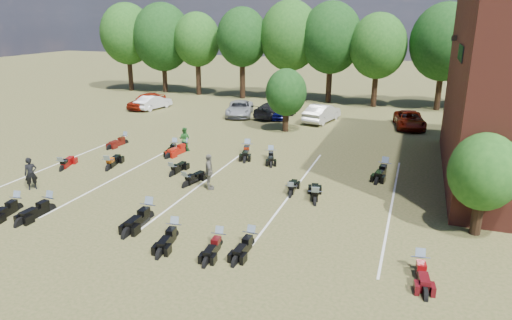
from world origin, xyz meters
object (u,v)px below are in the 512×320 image
at_px(person_black, 31,174).
at_px(car_0, 147,101).
at_px(motorcycle_3, 175,237).
at_px(motorcycle_0, 50,210).
at_px(car_4, 281,111).
at_px(motorcycle_7, 62,170).
at_px(person_grey, 209,172).
at_px(motorcycle_14, 125,144).
at_px(person_green, 184,139).

bearing_deg(person_black, car_0, 57.40).
bearing_deg(motorcycle_3, motorcycle_0, 167.65).
bearing_deg(person_black, motorcycle_0, -82.93).
xyz_separation_m(car_4, motorcycle_0, (-4.43, -23.19, -0.66)).
height_order(person_black, motorcycle_7, person_black).
distance_m(person_grey, motorcycle_0, 7.86).
relative_size(person_grey, motorcycle_0, 0.82).
xyz_separation_m(motorcycle_0, motorcycle_3, (6.91, -0.44, 0.00)).
relative_size(car_4, motorcycle_7, 1.81).
height_order(car_4, motorcycle_3, car_4).
bearing_deg(motorcycle_0, car_4, 80.71).
xyz_separation_m(car_0, motorcycle_3, (16.21, -23.40, -0.77)).
xyz_separation_m(car_0, motorcycle_7, (5.64, -18.03, -0.77)).
relative_size(person_grey, motorcycle_3, 0.87).
xyz_separation_m(person_black, motorcycle_3, (9.82, -2.36, -0.86)).
bearing_deg(motorcycle_3, car_4, 87.33).
bearing_deg(motorcycle_0, car_0, 113.58).
height_order(car_0, car_4, car_0).
relative_size(car_0, car_4, 1.17).
distance_m(person_grey, motorcycle_7, 9.62).
height_order(car_0, motorcycle_14, car_0).
relative_size(car_4, motorcycle_14, 1.79).
bearing_deg(person_green, car_4, -110.58).
bearing_deg(motorcycle_14, motorcycle_7, -84.31).
relative_size(motorcycle_0, motorcycle_3, 1.06).
bearing_deg(car_4, motorcycle_0, -113.95).
distance_m(motorcycle_0, motorcycle_3, 6.93).
height_order(person_black, motorcycle_0, person_black).
bearing_deg(motorcycle_14, motorcycle_0, -66.13).
height_order(person_grey, motorcycle_0, person_grey).
distance_m(person_black, person_green, 10.07).
distance_m(car_4, person_grey, 18.17).
height_order(car_4, person_black, person_black).
bearing_deg(motorcycle_14, person_green, 4.90).
xyz_separation_m(person_black, motorcycle_7, (-0.75, 3.00, -0.86)).
distance_m(car_0, person_black, 21.98).
height_order(car_0, person_black, person_black).
xyz_separation_m(car_4, person_grey, (1.49, -18.11, 0.31)).
relative_size(person_grey, motorcycle_7, 0.91).
height_order(person_green, motorcycle_7, person_green).
height_order(motorcycle_3, motorcycle_7, motorcycle_3).
relative_size(car_0, motorcycle_0, 1.91).
distance_m(person_black, motorcycle_0, 3.59).
xyz_separation_m(car_4, motorcycle_3, (2.49, -23.63, -0.66)).
xyz_separation_m(car_4, person_green, (-3.20, -12.09, 0.15)).
distance_m(person_green, motorcycle_7, 7.92).
bearing_deg(car_4, motorcycle_14, -137.05).
distance_m(person_grey, motorcycle_14, 11.38).
bearing_deg(person_grey, motorcycle_0, 103.93).
relative_size(motorcycle_3, motorcycle_14, 1.03).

